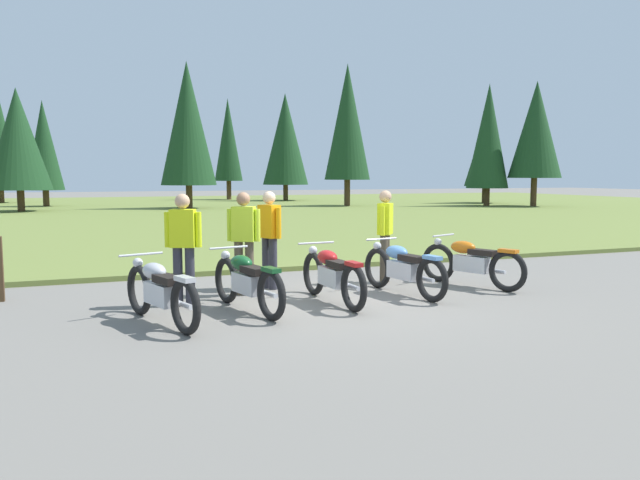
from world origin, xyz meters
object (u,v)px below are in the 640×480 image
Objects in this scene: rider_in_hivis_vest at (385,231)px; rider_checking_bike at (183,243)px; motorcycle_red at (332,274)px; motorcycle_sky_blue at (403,268)px; motorcycle_silver at (160,291)px; rider_near_row_end at (244,237)px; motorcycle_orange at (471,262)px; rider_with_back_turned at (269,234)px; motorcycle_british_green at (247,281)px.

rider_in_hivis_vest is 3.77m from rider_checking_bike.
motorcycle_sky_blue is (1.32, 0.19, 0.00)m from motorcycle_red.
rider_near_row_end is at bearing 45.68° from motorcycle_silver.
rider_checking_bike reaches higher than motorcycle_red.
motorcycle_red is 1.06× the size of motorcycle_orange.
motorcycle_sky_blue is at bearing 8.17° from motorcycle_red.
motorcycle_silver is 4.55m from rider_in_hivis_vest.
rider_in_hivis_vest is 2.67m from rider_near_row_end.
rider_in_hivis_vest is (-1.23, 0.89, 0.51)m from motorcycle_orange.
motorcycle_sky_blue is at bearing -20.13° from rider_near_row_end.
rider_with_back_turned is 1.00× the size of rider_checking_bike.
motorcycle_sky_blue is at bearing -33.92° from rider_with_back_turned.
motorcycle_british_green is 1.24× the size of rider_near_row_end.
motorcycle_orange is 1.19× the size of rider_checking_bike.
rider_with_back_turned is at bearing 28.95° from rider_checking_bike.
rider_with_back_turned is 1.80m from rider_checking_bike.
rider_with_back_turned is (0.79, 1.56, 0.51)m from motorcycle_british_green.
motorcycle_orange is 4.95m from rider_checking_bike.
rider_near_row_end reaches higher than motorcycle_british_green.
motorcycle_sky_blue is 1.05× the size of motorcycle_orange.
rider_near_row_end reaches higher than motorcycle_red.
rider_checking_bike is at bearing -154.59° from rider_near_row_end.
motorcycle_silver is 1.29m from motorcycle_british_green.
rider_near_row_end is (-0.54, -0.38, 0.00)m from rider_with_back_turned.
motorcycle_sky_blue is at bearing -6.53° from rider_checking_bike.
motorcycle_british_green and motorcycle_red have the same top height.
motorcycle_red is at bearing -15.29° from rider_checking_bike.
motorcycle_red is 1.26× the size of rider_near_row_end.
rider_checking_bike is (-0.78, 0.69, 0.51)m from motorcycle_british_green.
motorcycle_silver is 0.96× the size of motorcycle_red.
rider_in_hivis_vest and rider_with_back_turned have the same top height.
motorcycle_british_green is 0.99× the size of motorcycle_red.
motorcycle_red is 1.63m from rider_near_row_end.
motorcycle_silver and motorcycle_red have the same top height.
motorcycle_orange is at bearing 8.49° from motorcycle_red.
motorcycle_sky_blue is at bearing -171.21° from motorcycle_orange.
rider_with_back_turned and rider_near_row_end have the same top height.
motorcycle_silver and motorcycle_british_green have the same top height.
rider_near_row_end is (-2.66, -0.23, 0.00)m from rider_in_hivis_vest.
motorcycle_orange is at bearing -1.97° from rider_checking_bike.
rider_with_back_turned is at bearing 111.21° from motorcycle_red.
rider_with_back_turned is at bearing 176.03° from rider_in_hivis_vest.
motorcycle_sky_blue is at bearing 9.34° from motorcycle_silver.
rider_with_back_turned is at bearing 146.08° from motorcycle_sky_blue.
rider_near_row_end is at bearing -144.90° from rider_with_back_turned.
rider_checking_bike is (-3.46, 0.40, 0.51)m from motorcycle_sky_blue.
rider_checking_bike reaches higher than motorcycle_orange.
rider_in_hivis_vest reaches higher than motorcycle_red.
rider_with_back_turned is at bearing 35.10° from rider_near_row_end.
motorcycle_sky_blue is (2.68, 0.30, 0.00)m from motorcycle_british_green.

